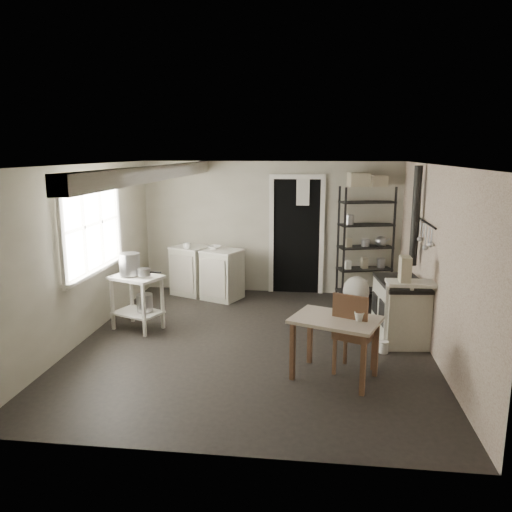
# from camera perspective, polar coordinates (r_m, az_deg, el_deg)

# --- Properties ---
(floor) EXTENTS (5.00, 5.00, 0.00)m
(floor) POSITION_cam_1_polar(r_m,az_deg,el_deg) (6.65, -0.31, -9.85)
(floor) COLOR black
(floor) RESTS_ON ground
(ceiling) EXTENTS (5.00, 5.00, 0.00)m
(ceiling) POSITION_cam_1_polar(r_m,az_deg,el_deg) (6.18, -0.34, 10.38)
(ceiling) COLOR silver
(ceiling) RESTS_ON wall_back
(wall_back) EXTENTS (4.50, 0.02, 2.30)m
(wall_back) POSITION_cam_1_polar(r_m,az_deg,el_deg) (8.76, 1.71, 3.25)
(wall_back) COLOR #B4AE99
(wall_back) RESTS_ON ground
(wall_front) EXTENTS (4.50, 0.02, 2.30)m
(wall_front) POSITION_cam_1_polar(r_m,az_deg,el_deg) (3.93, -4.89, -7.62)
(wall_front) COLOR #B4AE99
(wall_front) RESTS_ON ground
(wall_left) EXTENTS (0.02, 5.00, 2.30)m
(wall_left) POSITION_cam_1_polar(r_m,az_deg,el_deg) (6.96, -19.04, 0.35)
(wall_left) COLOR #B4AE99
(wall_left) RESTS_ON ground
(wall_right) EXTENTS (0.02, 5.00, 2.30)m
(wall_right) POSITION_cam_1_polar(r_m,az_deg,el_deg) (6.44, 19.96, -0.60)
(wall_right) COLOR #B4AE99
(wall_right) RESTS_ON ground
(window) EXTENTS (0.12, 1.76, 1.28)m
(window) POSITION_cam_1_polar(r_m,az_deg,el_deg) (7.07, -18.31, 3.45)
(window) COLOR silver
(window) RESTS_ON wall_left
(doorway) EXTENTS (0.96, 0.10, 2.08)m
(doorway) POSITION_cam_1_polar(r_m,az_deg,el_deg) (8.73, 4.63, 2.19)
(doorway) COLOR silver
(doorway) RESTS_ON ground
(ceiling_beam) EXTENTS (0.18, 5.00, 0.18)m
(ceiling_beam) POSITION_cam_1_polar(r_m,az_deg,el_deg) (6.44, -11.13, 9.33)
(ceiling_beam) COLOR silver
(ceiling_beam) RESTS_ON ceiling
(wallpaper_panel) EXTENTS (0.01, 5.00, 2.30)m
(wallpaper_panel) POSITION_cam_1_polar(r_m,az_deg,el_deg) (6.44, 19.87, -0.59)
(wallpaper_panel) COLOR beige
(wallpaper_panel) RESTS_ON wall_right
(utensil_rail) EXTENTS (0.06, 1.20, 0.44)m
(utensil_rail) POSITION_cam_1_polar(r_m,az_deg,el_deg) (6.94, 18.62, 3.70)
(utensil_rail) COLOR #ACABAE
(utensil_rail) RESTS_ON wall_right
(prep_table) EXTENTS (0.80, 0.70, 0.77)m
(prep_table) POSITION_cam_1_polar(r_m,az_deg,el_deg) (7.20, -13.40, -5.09)
(prep_table) COLOR silver
(prep_table) RESTS_ON ground
(stockpot) EXTENTS (0.36, 0.36, 0.30)m
(stockpot) POSITION_cam_1_polar(r_m,az_deg,el_deg) (7.09, -14.25, -0.89)
(stockpot) COLOR #ACABAE
(stockpot) RESTS_ON prep_table
(saucepan) EXTENTS (0.23, 0.23, 0.10)m
(saucepan) POSITION_cam_1_polar(r_m,az_deg,el_deg) (6.96, -12.67, -1.80)
(saucepan) COLOR #ACABAE
(saucepan) RESTS_ON prep_table
(bucket) EXTENTS (0.30, 0.30, 0.25)m
(bucket) POSITION_cam_1_polar(r_m,az_deg,el_deg) (7.19, -12.61, -5.21)
(bucket) COLOR #ACABAE
(bucket) RESTS_ON prep_table
(base_cabinets) EXTENTS (1.40, 1.01, 0.85)m
(base_cabinets) POSITION_cam_1_polar(r_m,az_deg,el_deg) (8.62, -5.67, -1.62)
(base_cabinets) COLOR beige
(base_cabinets) RESTS_ON ground
(mixing_bowl) EXTENTS (0.36, 0.36, 0.07)m
(mixing_bowl) POSITION_cam_1_polar(r_m,az_deg,el_deg) (8.45, -4.78, 1.55)
(mixing_bowl) COLOR white
(mixing_bowl) RESTS_ON base_cabinets
(counter_cup) EXTENTS (0.17, 0.17, 0.10)m
(counter_cup) POSITION_cam_1_polar(r_m,az_deg,el_deg) (8.51, -7.90, 1.66)
(counter_cup) COLOR white
(counter_cup) RESTS_ON base_cabinets
(shelf_rack) EXTENTS (0.96, 0.59, 1.90)m
(shelf_rack) POSITION_cam_1_polar(r_m,az_deg,el_deg) (8.61, 12.39, 1.48)
(shelf_rack) COLOR black
(shelf_rack) RESTS_ON ground
(shelf_jar) EXTENTS (0.09, 0.09, 0.18)m
(shelf_jar) POSITION_cam_1_polar(r_m,az_deg,el_deg) (8.48, 10.39, 4.22)
(shelf_jar) COLOR white
(shelf_jar) RESTS_ON shelf_rack
(storage_box_a) EXTENTS (0.37, 0.34, 0.22)m
(storage_box_a) POSITION_cam_1_polar(r_m,az_deg,el_deg) (8.42, 11.64, 8.55)
(storage_box_a) COLOR beige
(storage_box_a) RESTS_ON shelf_rack
(storage_box_b) EXTENTS (0.34, 0.33, 0.18)m
(storage_box_b) POSITION_cam_1_polar(r_m,az_deg,el_deg) (8.48, 13.69, 8.35)
(storage_box_b) COLOR beige
(storage_box_b) RESTS_ON shelf_rack
(stove) EXTENTS (0.65, 1.05, 0.78)m
(stove) POSITION_cam_1_polar(r_m,az_deg,el_deg) (6.94, 16.14, -5.55)
(stove) COLOR beige
(stove) RESTS_ON ground
(stovepipe) EXTENTS (0.13, 0.13, 1.55)m
(stovepipe) POSITION_cam_1_polar(r_m,az_deg,el_deg) (7.18, 17.77, 4.34)
(stovepipe) COLOR black
(stovepipe) RESTS_ON stove
(side_ledge) EXTENTS (0.59, 0.32, 0.90)m
(side_ledge) POSITION_cam_1_polar(r_m,az_deg,el_deg) (6.53, 17.01, -6.80)
(side_ledge) COLOR silver
(side_ledge) RESTS_ON ground
(oats_box) EXTENTS (0.13, 0.21, 0.31)m
(oats_box) POSITION_cam_1_polar(r_m,az_deg,el_deg) (6.35, 16.65, -1.84)
(oats_box) COLOR beige
(oats_box) RESTS_ON side_ledge
(work_table) EXTENTS (1.08, 0.92, 0.69)m
(work_table) POSITION_cam_1_polar(r_m,az_deg,el_deg) (5.61, 8.99, -10.05)
(work_table) COLOR beige
(work_table) RESTS_ON ground
(table_cup) EXTENTS (0.12, 0.12, 0.10)m
(table_cup) POSITION_cam_1_polar(r_m,az_deg,el_deg) (5.42, 11.75, -6.10)
(table_cup) COLOR white
(table_cup) RESTS_ON work_table
(chair) EXTENTS (0.53, 0.54, 0.96)m
(chair) POSITION_cam_1_polar(r_m,az_deg,el_deg) (5.75, 11.25, -8.47)
(chair) COLOR brown
(chair) RESTS_ON ground
(flour_sack) EXTENTS (0.50, 0.45, 0.51)m
(flour_sack) POSITION_cam_1_polar(r_m,az_deg,el_deg) (8.19, 11.37, -4.11)
(flour_sack) COLOR beige
(flour_sack) RESTS_ON ground
(floor_crock) EXTENTS (0.12, 0.12, 0.15)m
(floor_crock) POSITION_cam_1_polar(r_m,az_deg,el_deg) (6.50, 14.38, -10.04)
(floor_crock) COLOR white
(floor_crock) RESTS_ON ground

